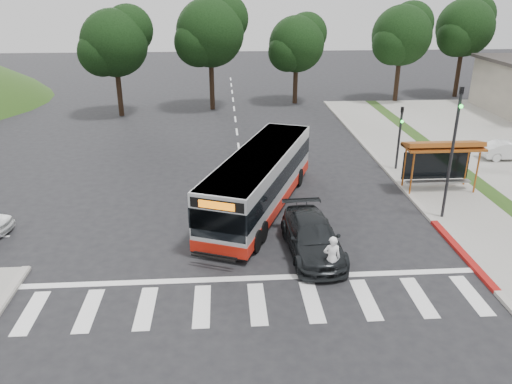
{
  "coord_description": "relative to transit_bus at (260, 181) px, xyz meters",
  "views": [
    {
      "loc": [
        -1.07,
        -20.09,
        10.67
      ],
      "look_at": [
        0.41,
        1.7,
        1.6
      ],
      "focal_mm": 35.0,
      "sensor_mm": 36.0,
      "label": 1
    }
  ],
  "objects": [
    {
      "name": "traffic_signal_ne_tall",
      "position": [
        8.88,
        -1.88,
        2.39
      ],
      "size": [
        0.18,
        0.37,
        6.5
      ],
      "color": "black",
      "rests_on": "ground"
    },
    {
      "name": "tree_north_a",
      "position": [
        -2.64,
        22.7,
        5.43
      ],
      "size": [
        6.6,
        6.15,
        10.17
      ],
      "color": "black",
      "rests_on": "ground"
    },
    {
      "name": "tree_north_b",
      "position": [
        5.35,
        24.69,
        4.17
      ],
      "size": [
        5.72,
        5.33,
        8.43
      ],
      "color": "black",
      "rests_on": "ground"
    },
    {
      "name": "crosswalk_ladder",
      "position": [
        -0.72,
        -8.37,
        -1.49
      ],
      "size": [
        18.0,
        2.6,
        0.01
      ],
      "primitive_type": "cube",
      "color": "silver",
      "rests_on": "ground"
    },
    {
      "name": "tree_north_c",
      "position": [
        -10.65,
        20.7,
        4.8
      ],
      "size": [
        6.16,
        5.74,
        9.3
      ],
      "color": "black",
      "rests_on": "ground"
    },
    {
      "name": "parked_car_1",
      "position": [
        16.88,
        6.49,
        -0.79
      ],
      "size": [
        3.67,
        1.35,
        1.2
      ],
      "primitive_type": "imported",
      "rotation": [
        0.0,
        0.0,
        1.55
      ],
      "color": "silver",
      "rests_on": "parking_lot"
    },
    {
      "name": "traffic_signal_ne_short",
      "position": [
        8.88,
        5.12,
        0.99
      ],
      "size": [
        0.18,
        0.37,
        4.0
      ],
      "color": "black",
      "rests_on": "ground"
    },
    {
      "name": "tree_ne_a",
      "position": [
        15.35,
        24.7,
        4.9
      ],
      "size": [
        6.16,
        5.74,
        9.3
      ],
      "color": "black",
      "rests_on": "parking_lot"
    },
    {
      "name": "tree_ne_b",
      "position": [
        22.35,
        26.7,
        5.43
      ],
      "size": [
        6.16,
        5.74,
        10.02
      ],
      "color": "black",
      "rests_on": "ground"
    },
    {
      "name": "curb_east_red",
      "position": [
        8.28,
        -5.37,
        -1.42
      ],
      "size": [
        0.32,
        6.0,
        0.15
      ],
      "primitive_type": "cube",
      "color": "maroon",
      "rests_on": "ground"
    },
    {
      "name": "bus_shelter",
      "position": [
        10.08,
        1.74,
        0.86
      ],
      "size": [
        4.2,
        1.6,
        2.86
      ],
      "color": "#A4531B",
      "rests_on": "sidewalk_east"
    },
    {
      "name": "sidewalk_east",
      "position": [
        10.28,
        4.63,
        -1.43
      ],
      "size": [
        4.0,
        40.0,
        0.12
      ],
      "primitive_type": "cube",
      "color": "gray",
      "rests_on": "ground"
    },
    {
      "name": "ground",
      "position": [
        -0.72,
        -3.37,
        -1.49
      ],
      "size": [
        140.0,
        140.0,
        0.0
      ],
      "primitive_type": "plane",
      "color": "black",
      "rests_on": "ground"
    },
    {
      "name": "pedestrian",
      "position": [
        2.27,
        -6.89,
        -0.57
      ],
      "size": [
        0.7,
        0.49,
        1.85
      ],
      "primitive_type": "imported",
      "rotation": [
        0.0,
        0.0,
        3.07
      ],
      "color": "white",
      "rests_on": "ground"
    },
    {
      "name": "transit_bus",
      "position": [
        0.0,
        0.0,
        0.0
      ],
      "size": [
        6.58,
        11.66,
        2.98
      ],
      "primitive_type": null,
      "rotation": [
        0.0,
        0.0,
        -0.38
      ],
      "color": "#BABCBF",
      "rests_on": "ground"
    },
    {
      "name": "curb_east",
      "position": [
        8.28,
        4.63,
        -1.42
      ],
      "size": [
        0.3,
        40.0,
        0.15
      ],
      "primitive_type": "cube",
      "color": "#9E9991",
      "rests_on": "ground"
    },
    {
      "name": "dark_sedan",
      "position": [
        1.88,
        -4.8,
        -0.73
      ],
      "size": [
        2.4,
        5.33,
        1.52
      ],
      "primitive_type": "imported",
      "rotation": [
        0.0,
        0.0,
        0.05
      ],
      "color": "black",
      "rests_on": "ground"
    }
  ]
}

